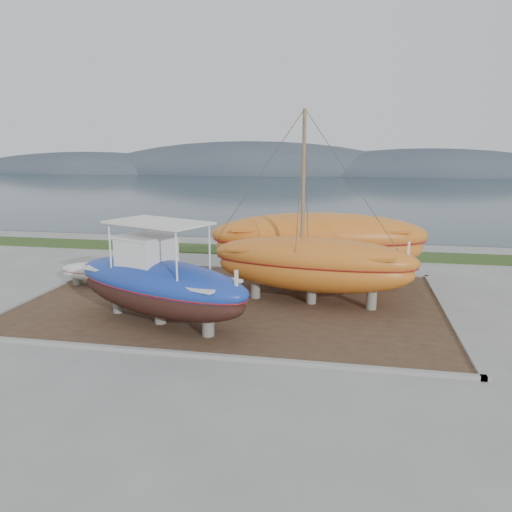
% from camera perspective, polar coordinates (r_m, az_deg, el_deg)
% --- Properties ---
extents(ground, '(140.00, 140.00, 0.00)m').
position_cam_1_polar(ground, '(18.83, -5.46, -8.88)').
color(ground, gray).
rests_on(ground, ground).
extents(dirt_patch, '(18.00, 12.00, 0.06)m').
position_cam_1_polar(dirt_patch, '(22.47, -2.59, -5.25)').
color(dirt_patch, '#422D1E').
rests_on(dirt_patch, ground).
extents(curb_frame, '(18.60, 12.60, 0.15)m').
position_cam_1_polar(curb_frame, '(22.46, -2.59, -5.14)').
color(curb_frame, gray).
rests_on(curb_frame, ground).
extents(grass_strip, '(44.00, 3.00, 0.08)m').
position_cam_1_polar(grass_strip, '(33.41, 2.00, 0.55)').
color(grass_strip, '#284219').
rests_on(grass_strip, ground).
extents(sea, '(260.00, 100.00, 0.04)m').
position_cam_1_polar(sea, '(87.25, 7.64, 7.58)').
color(sea, '#1B3036').
rests_on(sea, ground).
extents(mountain_ridge, '(200.00, 36.00, 20.00)m').
position_cam_1_polar(mountain_ridge, '(142.09, 9.00, 9.25)').
color(mountain_ridge, '#333D49').
rests_on(mountain_ridge, ground).
extents(blue_caique, '(8.71, 5.65, 4.02)m').
position_cam_1_polar(blue_caique, '(19.49, -11.09, -1.95)').
color(blue_caique, '#1B3CA8').
rests_on(blue_caique, dirt_patch).
extents(white_dinghy, '(3.76, 1.50, 1.12)m').
position_cam_1_polar(white_dinghy, '(26.12, -17.69, -2.00)').
color(white_dinghy, white).
rests_on(white_dinghy, dirt_patch).
extents(orange_sailboat, '(9.30, 3.82, 8.31)m').
position_cam_1_polar(orange_sailboat, '(21.44, 6.56, 5.30)').
color(orange_sailboat, '#C8691E').
rests_on(orange_sailboat, dirt_patch).
extents(orange_bare_hull, '(11.07, 4.69, 3.52)m').
position_cam_1_polar(orange_bare_hull, '(25.05, 7.15, 0.71)').
color(orange_bare_hull, '#C8691E').
rests_on(orange_bare_hull, dirt_patch).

